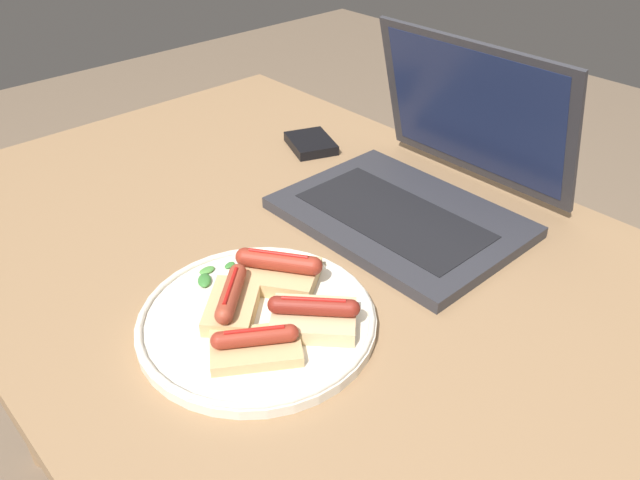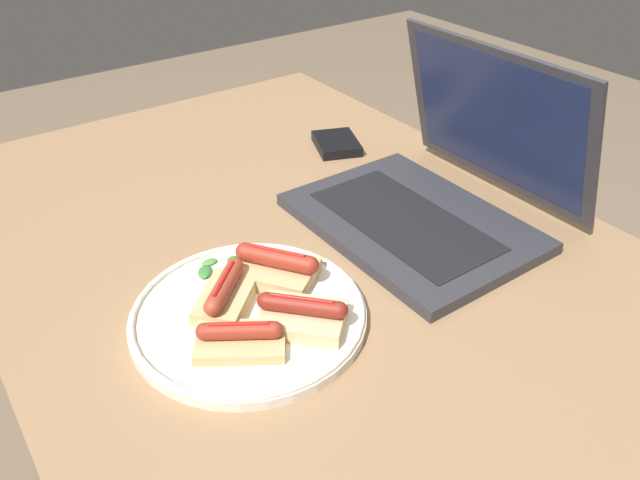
{
  "view_description": "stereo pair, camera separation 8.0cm",
  "coord_description": "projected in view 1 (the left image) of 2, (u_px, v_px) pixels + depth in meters",
  "views": [
    {
      "loc": [
        0.54,
        -0.47,
        1.21
      ],
      "look_at": [
        0.05,
        -0.02,
        0.76
      ],
      "focal_mm": 35.0,
      "sensor_mm": 36.0,
      "label": 1
    },
    {
      "loc": [
        0.59,
        -0.41,
        1.21
      ],
      "look_at": [
        0.05,
        -0.02,
        0.76
      ],
      "focal_mm": 35.0,
      "sensor_mm": 36.0,
      "label": 2
    }
  ],
  "objects": [
    {
      "name": "desk",
      "position": [
        309.0,
        304.0,
        0.93
      ],
      "size": [
        1.28,
        0.82,
        0.7
      ],
      "color": "#93704C",
      "rests_on": "ground_plane"
    },
    {
      "name": "salad_pile",
      "position": [
        218.0,
        280.0,
        0.8
      ],
      "size": [
        0.07,
        0.07,
        0.01
      ],
      "color": "#2D662D",
      "rests_on": "plate"
    },
    {
      "name": "plate",
      "position": [
        257.0,
        319.0,
        0.75
      ],
      "size": [
        0.29,
        0.29,
        0.02
      ],
      "color": "silver",
      "rests_on": "desk"
    },
    {
      "name": "laptop",
      "position": [
        421.0,
        186.0,
        0.95
      ],
      "size": [
        0.35,
        0.32,
        0.25
      ],
      "color": "#2D2D33",
      "rests_on": "desk"
    },
    {
      "name": "sausage_toast_extra",
      "position": [
        255.0,
        344.0,
        0.69
      ],
      "size": [
        0.11,
        0.12,
        0.04
      ],
      "rotation": [
        0.0,
        0.0,
        0.99
      ],
      "color": "tan",
      "rests_on": "plate"
    },
    {
      "name": "external_drive",
      "position": [
        311.0,
        143.0,
        1.16
      ],
      "size": [
        0.12,
        0.11,
        0.02
      ],
      "rotation": [
        0.0,
        0.0,
        -0.38
      ],
      "color": "black",
      "rests_on": "desk"
    },
    {
      "name": "sausage_toast_middle",
      "position": [
        232.0,
        301.0,
        0.75
      ],
      "size": [
        0.11,
        0.11,
        0.04
      ],
      "rotation": [
        0.0,
        0.0,
        5.45
      ],
      "color": "tan",
      "rests_on": "plate"
    },
    {
      "name": "sausage_toast_right",
      "position": [
        279.0,
        270.0,
        0.8
      ],
      "size": [
        0.12,
        0.12,
        0.05
      ],
      "rotation": [
        0.0,
        0.0,
        0.61
      ],
      "color": "tan",
      "rests_on": "plate"
    },
    {
      "name": "sausage_toast_left",
      "position": [
        314.0,
        315.0,
        0.73
      ],
      "size": [
        0.12,
        0.12,
        0.04
      ],
      "rotation": [
        0.0,
        0.0,
        3.89
      ],
      "color": "#D6B784",
      "rests_on": "plate"
    }
  ]
}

